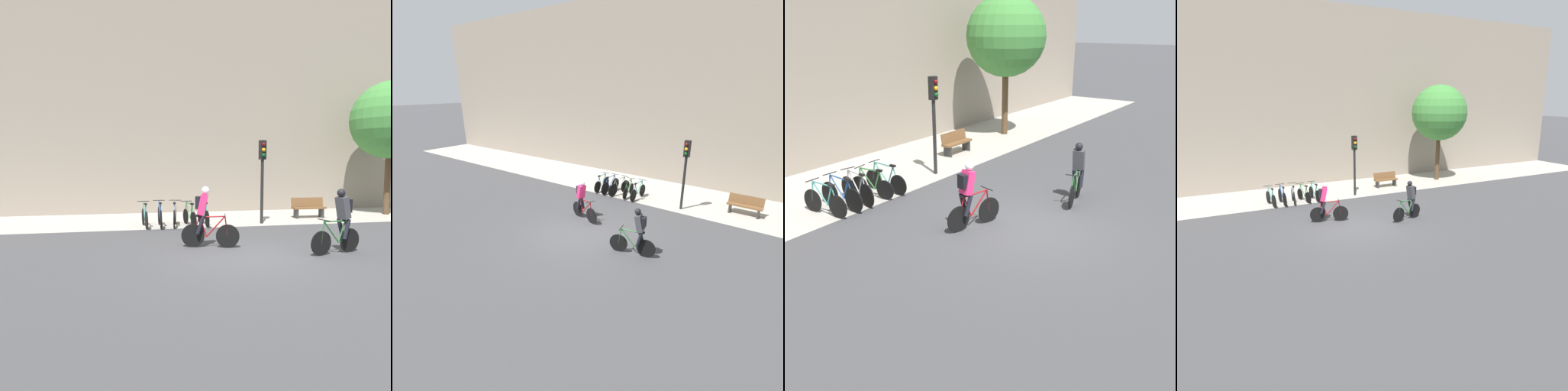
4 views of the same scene
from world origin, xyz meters
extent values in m
plane|color=#3D3D3F|center=(0.00, 0.00, 0.00)|extent=(200.00, 200.00, 0.00)
cube|color=#A39E93|center=(0.00, 6.75, 0.00)|extent=(44.00, 4.50, 0.01)
cylinder|color=black|center=(-0.20, 1.13, 0.34)|extent=(0.67, 0.22, 0.69)
cylinder|color=black|center=(-1.18, 1.40, 0.34)|extent=(0.67, 0.22, 0.69)
cylinder|color=maroon|center=(-0.53, 1.22, 0.62)|extent=(0.55, 0.19, 0.62)
cylinder|color=maroon|center=(-0.89, 1.32, 0.61)|extent=(0.26, 0.11, 0.58)
cylinder|color=maroon|center=(-0.64, 1.25, 0.91)|extent=(0.73, 0.24, 0.07)
cylinder|color=maroon|center=(-0.98, 1.34, 0.33)|extent=(0.40, 0.14, 0.05)
cylinder|color=maroon|center=(-1.09, 1.37, 0.62)|extent=(0.21, 0.09, 0.56)
cylinder|color=maroon|center=(-0.24, 1.14, 0.63)|extent=(0.12, 0.07, 0.58)
cylinder|color=black|center=(-0.28, 1.15, 0.96)|extent=(0.15, 0.45, 0.03)
cube|color=black|center=(-1.00, 1.35, 0.93)|extent=(0.21, 0.13, 0.06)
cube|color=#E52866|center=(-0.90, 1.32, 1.26)|extent=(0.39, 0.39, 0.63)
sphere|color=silver|center=(-0.83, 1.30, 1.67)|extent=(0.27, 0.27, 0.22)
cylinder|color=black|center=(-0.98, 1.23, 0.69)|extent=(0.29, 0.18, 0.56)
cylinder|color=black|center=(-0.92, 1.44, 0.69)|extent=(0.26, 0.17, 0.56)
cube|color=black|center=(-1.04, 1.36, 1.31)|extent=(0.20, 0.29, 0.36)
cylinder|color=black|center=(2.00, -0.23, 0.33)|extent=(0.66, 0.18, 0.66)
cylinder|color=black|center=(2.97, -0.01, 0.33)|extent=(0.66, 0.18, 0.66)
cylinder|color=#2D6B33|center=(2.33, -0.15, 0.61)|extent=(0.55, 0.16, 0.62)
cylinder|color=#2D6B33|center=(2.69, -0.07, 0.60)|extent=(0.26, 0.10, 0.58)
cylinder|color=#2D6B33|center=(2.44, -0.13, 0.90)|extent=(0.73, 0.20, 0.07)
cylinder|color=#2D6B33|center=(2.78, -0.05, 0.32)|extent=(0.40, 0.12, 0.05)
cylinder|color=#2D6B33|center=(2.89, -0.03, 0.61)|extent=(0.21, 0.08, 0.56)
cylinder|color=#2D6B33|center=(2.04, -0.22, 0.62)|extent=(0.12, 0.06, 0.58)
cylinder|color=black|center=(2.07, -0.21, 0.95)|extent=(0.13, 0.45, 0.03)
cube|color=black|center=(2.80, -0.05, 0.92)|extent=(0.21, 0.12, 0.06)
cube|color=#3D3D42|center=(2.70, -0.07, 1.25)|extent=(0.38, 0.38, 0.63)
sphere|color=black|center=(2.62, -0.09, 1.66)|extent=(0.26, 0.26, 0.22)
cylinder|color=black|center=(2.72, 0.05, 0.68)|extent=(0.29, 0.17, 0.56)
cylinder|color=black|center=(2.77, -0.17, 0.68)|extent=(0.26, 0.16, 0.56)
cube|color=black|center=(2.84, -0.04, 1.30)|extent=(0.19, 0.28, 0.36)
cylinder|color=black|center=(-2.40, 5.58, 0.33)|extent=(0.08, 0.66, 0.66)
cylinder|color=black|center=(-2.33, 4.61, 0.33)|extent=(0.08, 0.66, 0.66)
cylinder|color=teal|center=(-2.38, 5.25, 0.61)|extent=(0.08, 0.54, 0.62)
cylinder|color=teal|center=(-2.35, 4.89, 0.60)|extent=(0.06, 0.25, 0.58)
cylinder|color=teal|center=(-2.37, 5.14, 0.89)|extent=(0.09, 0.72, 0.07)
cylinder|color=teal|center=(-2.34, 4.80, 0.32)|extent=(0.06, 0.39, 0.05)
cylinder|color=teal|center=(-2.34, 4.70, 0.60)|extent=(0.05, 0.21, 0.56)
cylinder|color=teal|center=(-2.40, 5.54, 0.62)|extent=(0.04, 0.12, 0.58)
cylinder|color=black|center=(-2.40, 5.50, 0.95)|extent=(0.46, 0.06, 0.03)
cube|color=black|center=(-2.34, 4.78, 0.92)|extent=(0.09, 0.21, 0.06)
cylinder|color=black|center=(-1.78, 5.61, 0.35)|extent=(0.05, 0.70, 0.70)
cylinder|color=black|center=(-1.80, 4.58, 0.35)|extent=(0.05, 0.70, 0.70)
cylinder|color=#1E478C|center=(-1.78, 5.26, 0.63)|extent=(0.05, 0.57, 0.62)
cylinder|color=#1E478C|center=(-1.79, 4.88, 0.62)|extent=(0.04, 0.27, 0.58)
cylinder|color=#1E478C|center=(-1.79, 5.15, 0.92)|extent=(0.05, 0.77, 0.07)
cylinder|color=#1E478C|center=(-1.79, 4.78, 0.34)|extent=(0.04, 0.42, 0.05)
cylinder|color=#1E478C|center=(-1.80, 4.67, 0.63)|extent=(0.04, 0.22, 0.56)
cylinder|color=#1E478C|center=(-1.78, 5.57, 0.64)|extent=(0.04, 0.12, 0.59)
cylinder|color=black|center=(-1.78, 5.53, 0.97)|extent=(0.46, 0.04, 0.03)
cube|color=black|center=(-1.79, 4.76, 0.94)|extent=(0.08, 0.20, 0.06)
cylinder|color=black|center=(-1.12, 5.60, 0.35)|extent=(0.16, 0.69, 0.70)
cylinder|color=black|center=(-1.30, 4.59, 0.35)|extent=(0.16, 0.69, 0.70)
cylinder|color=#99999E|center=(-1.18, 5.26, 0.63)|extent=(0.14, 0.56, 0.62)
cylinder|color=#99999E|center=(-1.25, 4.88, 0.61)|extent=(0.09, 0.27, 0.58)
cylinder|color=#99999E|center=(-1.20, 5.14, 0.91)|extent=(0.18, 0.76, 0.07)
cylinder|color=#99999E|center=(-1.27, 4.79, 0.34)|extent=(0.11, 0.41, 0.05)
cylinder|color=#99999E|center=(-1.29, 4.68, 0.62)|extent=(0.07, 0.22, 0.56)
cylinder|color=#99999E|center=(-1.12, 5.56, 0.64)|extent=(0.06, 0.12, 0.59)
cylinder|color=black|center=(-1.13, 5.52, 0.97)|extent=(0.46, 0.11, 0.03)
cube|color=black|center=(-1.27, 4.77, 0.94)|extent=(0.11, 0.21, 0.06)
cylinder|color=black|center=(-0.70, 5.57, 0.30)|extent=(0.13, 0.60, 0.60)
cylinder|color=black|center=(-0.56, 4.62, 0.30)|extent=(0.13, 0.60, 0.60)
cylinder|color=#2D6B33|center=(-0.65, 5.25, 0.58)|extent=(0.12, 0.53, 0.62)
cylinder|color=#2D6B33|center=(-0.60, 4.89, 0.57)|extent=(0.08, 0.25, 0.58)
cylinder|color=#2D6B33|center=(-0.64, 5.14, 0.87)|extent=(0.15, 0.71, 0.07)
cylinder|color=#2D6B33|center=(-0.59, 4.81, 0.29)|extent=(0.09, 0.39, 0.05)
cylinder|color=#2D6B33|center=(-0.57, 4.70, 0.58)|extent=(0.06, 0.21, 0.56)
cylinder|color=#2D6B33|center=(-0.70, 5.53, 0.59)|extent=(0.05, 0.12, 0.58)
cylinder|color=black|center=(-0.69, 5.49, 0.92)|extent=(0.46, 0.10, 0.03)
cube|color=black|center=(-0.58, 4.79, 0.89)|extent=(0.11, 0.21, 0.06)
cylinder|color=black|center=(-0.06, 5.62, 0.32)|extent=(0.05, 0.65, 0.65)
cylinder|color=black|center=(-0.04, 4.57, 0.32)|extent=(0.05, 0.65, 0.65)
cylinder|color=teal|center=(-0.06, 5.26, 0.61)|extent=(0.05, 0.58, 0.62)
cylinder|color=teal|center=(-0.05, 4.87, 0.59)|extent=(0.04, 0.27, 0.58)
cylinder|color=teal|center=(-0.05, 5.15, 0.89)|extent=(0.05, 0.78, 0.07)
cylinder|color=teal|center=(-0.05, 4.78, 0.32)|extent=(0.04, 0.42, 0.05)
cylinder|color=teal|center=(-0.05, 4.66, 0.60)|extent=(0.04, 0.22, 0.56)
cylinder|color=teal|center=(-0.06, 5.58, 0.61)|extent=(0.04, 0.12, 0.59)
cylinder|color=black|center=(-0.06, 5.54, 0.94)|extent=(0.46, 0.04, 0.03)
cube|color=black|center=(-0.05, 4.76, 0.91)|extent=(0.08, 0.20, 0.06)
cylinder|color=black|center=(2.32, 5.07, 1.67)|extent=(0.12, 0.12, 3.34)
cube|color=black|center=(2.32, 5.07, 2.96)|extent=(0.26, 0.20, 0.76)
sphere|color=#590C0C|center=(2.32, 4.94, 3.17)|extent=(0.15, 0.15, 0.15)
sphere|color=orange|center=(2.32, 4.94, 2.96)|extent=(0.15, 0.15, 0.15)
sphere|color=#0C4719|center=(2.32, 4.94, 2.75)|extent=(0.15, 0.15, 0.15)
cube|color=brown|center=(4.92, 6.11, 0.45)|extent=(1.51, 0.40, 0.08)
cube|color=brown|center=(4.92, 6.29, 0.69)|extent=(1.51, 0.12, 0.40)
cube|color=#2D2D2D|center=(4.32, 6.11, 0.23)|extent=(0.08, 0.36, 0.45)
cube|color=#2D2D2D|center=(5.52, 6.11, 0.23)|extent=(0.08, 0.36, 0.45)
cylinder|color=#4C3823|center=(9.06, 6.47, 1.62)|extent=(0.28, 0.28, 3.25)
sphere|color=#3D7F38|center=(9.06, 6.47, 4.41)|extent=(3.57, 3.57, 3.57)
camera|label=1|loc=(-3.16, -9.39, 2.51)|focal=35.00mm
camera|label=2|loc=(6.94, -8.67, 5.63)|focal=28.00mm
camera|label=3|loc=(-10.22, -5.57, 5.10)|focal=45.00mm
camera|label=4|loc=(-6.42, -13.89, 5.28)|focal=35.00mm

